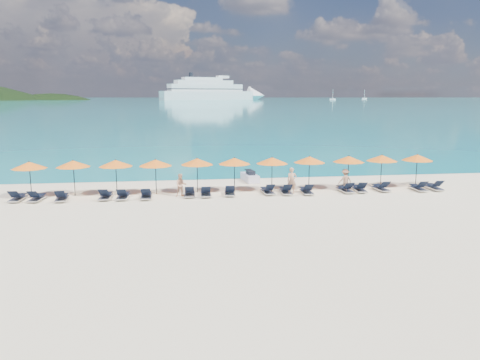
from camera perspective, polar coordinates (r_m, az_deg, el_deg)
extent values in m
plane|color=beige|center=(25.46, 0.91, -3.86)|extent=(1400.00, 1400.00, 0.00)
cube|color=#1FA9B2|center=(684.44, -7.52, 9.76)|extent=(1600.00, 1300.00, 0.01)
ellipsoid|color=black|center=(603.84, -21.83, 5.72)|extent=(162.00, 126.00, 85.50)
cube|color=white|center=(557.36, -4.02, 10.22)|extent=(111.16, 55.75, 10.07)
cone|color=white|center=(586.68, 2.06, 10.25)|extent=(28.25, 28.25, 22.15)
cube|color=white|center=(556.63, -4.22, 11.15)|extent=(89.26, 45.55, 8.05)
cube|color=white|center=(555.96, -4.43, 11.78)|extent=(69.78, 37.03, 5.03)
cube|color=white|center=(555.30, -4.63, 12.19)|extent=(47.89, 26.83, 3.52)
cube|color=black|center=(556.61, -4.22, 11.00)|extent=(90.37, 46.11, 0.91)
cube|color=black|center=(556.66, -4.23, 11.36)|extent=(88.15, 44.99, 0.91)
cylinder|color=black|center=(550.27, -6.00, 12.60)|extent=(4.43, 4.43, 5.54)
cube|color=white|center=(557.83, 11.22, 9.63)|extent=(6.78, 2.26, 1.81)
cylinder|color=white|center=(557.80, 11.24, 10.23)|extent=(0.41, 0.41, 11.29)
cube|color=white|center=(667.76, 14.91, 9.57)|extent=(6.85, 2.28, 1.83)
cylinder|color=white|center=(667.74, 14.93, 10.08)|extent=(0.41, 0.41, 11.42)
cube|color=silver|center=(34.24, 1.21, 0.32)|extent=(1.13, 2.36, 0.52)
cube|color=black|center=(34.00, 1.30, 0.89)|extent=(0.59, 1.00, 0.33)
cylinder|color=black|center=(34.69, 0.95, 1.32)|extent=(0.52, 0.12, 0.06)
imported|color=tan|center=(30.10, 6.34, -0.07)|extent=(0.63, 0.44, 1.67)
imported|color=tan|center=(29.28, -7.20, -0.63)|extent=(0.72, 0.45, 1.43)
imported|color=tan|center=(31.65, 12.69, 0.03)|extent=(0.98, 0.56, 1.43)
cylinder|color=black|center=(31.43, -24.18, 0.00)|extent=(0.05, 0.05, 2.20)
cone|color=orange|center=(31.29, -24.31, 1.66)|extent=(2.10, 2.10, 0.42)
sphere|color=black|center=(31.26, -24.34, 2.06)|extent=(0.08, 0.08, 0.08)
cylinder|color=black|center=(31.06, -19.57, 0.20)|extent=(0.05, 0.05, 2.20)
cone|color=orange|center=(30.92, -19.67, 1.88)|extent=(2.10, 2.10, 0.42)
sphere|color=black|center=(30.89, -19.70, 2.28)|extent=(0.08, 0.08, 0.08)
cylinder|color=black|center=(30.49, -14.84, 0.28)|extent=(0.05, 0.05, 2.20)
cone|color=orange|center=(30.35, -14.92, 1.99)|extent=(2.10, 2.10, 0.42)
sphere|color=black|center=(30.32, -14.94, 2.40)|extent=(0.08, 0.08, 0.08)
cylinder|color=black|center=(30.17, -10.22, 0.36)|extent=(0.05, 0.05, 2.20)
cone|color=orange|center=(30.03, -10.28, 2.08)|extent=(2.10, 2.10, 0.42)
sphere|color=black|center=(29.99, -10.29, 2.50)|extent=(0.08, 0.08, 0.08)
cylinder|color=black|center=(30.32, -5.23, 0.53)|extent=(0.05, 0.05, 2.20)
cone|color=orange|center=(30.18, -5.25, 2.25)|extent=(2.10, 2.10, 0.42)
sphere|color=black|center=(30.15, -5.26, 2.66)|extent=(0.08, 0.08, 0.08)
cylinder|color=black|center=(30.48, -0.68, 0.62)|extent=(0.05, 0.05, 2.20)
cone|color=orange|center=(30.34, -0.69, 2.34)|extent=(2.10, 2.10, 0.42)
sphere|color=black|center=(30.31, -0.69, 2.75)|extent=(0.08, 0.08, 0.08)
cylinder|color=black|center=(30.76, 3.92, 0.69)|extent=(0.05, 0.05, 2.20)
cone|color=orange|center=(30.62, 3.94, 2.39)|extent=(2.10, 2.10, 0.42)
sphere|color=black|center=(30.59, 3.94, 2.79)|extent=(0.08, 0.08, 0.08)
cylinder|color=black|center=(31.50, 8.42, 0.83)|extent=(0.05, 0.05, 2.20)
cone|color=orange|center=(31.36, 8.47, 2.49)|extent=(2.10, 2.10, 0.42)
sphere|color=black|center=(31.33, 8.48, 2.88)|extent=(0.08, 0.08, 0.08)
cylinder|color=black|center=(32.23, 13.05, 0.89)|extent=(0.05, 0.05, 2.20)
cone|color=orange|center=(32.10, 13.11, 2.51)|extent=(2.10, 2.10, 0.42)
sphere|color=black|center=(32.07, 13.13, 2.90)|extent=(0.08, 0.08, 0.08)
cylinder|color=black|center=(33.31, 16.83, 1.01)|extent=(0.05, 0.05, 2.20)
cone|color=orange|center=(33.18, 16.91, 2.58)|extent=(2.10, 2.10, 0.42)
sphere|color=black|center=(33.15, 16.93, 2.96)|extent=(0.08, 0.08, 0.08)
cylinder|color=black|center=(34.38, 20.71, 1.06)|extent=(0.05, 0.05, 2.20)
cone|color=orange|center=(34.25, 20.81, 2.58)|extent=(2.10, 2.10, 0.42)
sphere|color=black|center=(34.23, 20.83, 2.95)|extent=(0.08, 0.08, 0.08)
cube|color=silver|center=(30.92, -25.45, -2.07)|extent=(0.70, 1.73, 0.06)
cube|color=black|center=(31.12, -25.32, -1.68)|extent=(0.60, 1.12, 0.04)
cube|color=black|center=(30.34, -25.87, -1.53)|extent=(0.57, 0.56, 0.43)
cube|color=silver|center=(30.43, -23.51, -2.11)|extent=(0.76, 1.75, 0.06)
cube|color=black|center=(30.63, -23.37, -1.71)|extent=(0.64, 1.14, 0.04)
cube|color=black|center=(29.85, -23.93, -1.56)|extent=(0.59, 0.58, 0.43)
cube|color=silver|center=(29.94, -20.89, -2.12)|extent=(0.75, 1.74, 0.06)
cube|color=black|center=(30.15, -20.84, -1.72)|extent=(0.63, 1.14, 0.04)
cube|color=black|center=(29.32, -21.10, -1.56)|extent=(0.59, 0.58, 0.43)
cube|color=silver|center=(29.56, -16.05, -1.99)|extent=(0.71, 1.73, 0.06)
cube|color=black|center=(29.76, -15.98, -1.59)|extent=(0.61, 1.13, 0.04)
cube|color=black|center=(28.95, -16.30, -1.43)|extent=(0.58, 0.56, 0.43)
cube|color=silver|center=(29.32, -14.06, -1.99)|extent=(0.71, 1.73, 0.06)
cube|color=black|center=(29.53, -13.99, -1.59)|extent=(0.61, 1.13, 0.04)
cube|color=black|center=(28.71, -14.27, -1.43)|extent=(0.58, 0.57, 0.43)
cube|color=silver|center=(29.15, -11.35, -1.96)|extent=(0.64, 1.71, 0.06)
cube|color=black|center=(29.36, -11.34, -1.55)|extent=(0.56, 1.11, 0.04)
cube|color=black|center=(28.53, -11.43, -1.39)|extent=(0.56, 0.54, 0.43)
cube|color=silver|center=(29.36, -6.15, -1.72)|extent=(0.68, 1.72, 0.06)
cube|color=black|center=(29.57, -6.16, -1.32)|extent=(0.59, 1.12, 0.04)
cube|color=black|center=(28.73, -6.18, -1.15)|extent=(0.57, 0.56, 0.43)
cube|color=silver|center=(29.29, -4.19, -1.72)|extent=(0.68, 1.72, 0.06)
cube|color=black|center=(29.50, -4.21, -1.31)|extent=(0.59, 1.12, 0.04)
cube|color=black|center=(28.67, -4.17, -1.15)|extent=(0.57, 0.56, 0.43)
cube|color=silver|center=(29.52, -1.27, -1.60)|extent=(0.76, 1.75, 0.06)
cube|color=black|center=(29.73, -1.28, -1.20)|extent=(0.64, 1.14, 0.04)
cube|color=black|center=(28.90, -1.24, -1.03)|extent=(0.59, 0.58, 0.43)
cube|color=silver|center=(29.96, 3.36, -1.43)|extent=(0.74, 1.74, 0.06)
cube|color=black|center=(30.17, 3.24, -1.04)|extent=(0.63, 1.14, 0.04)
cube|color=black|center=(29.36, 3.65, -0.87)|extent=(0.59, 0.57, 0.43)
cube|color=silver|center=(30.05, 5.61, -1.43)|extent=(0.71, 1.73, 0.06)
cube|color=black|center=(30.26, 5.53, -1.04)|extent=(0.60, 1.13, 0.04)
cube|color=black|center=(29.44, 5.81, -0.87)|extent=(0.58, 0.56, 0.43)
cube|color=silver|center=(30.23, 8.10, -1.42)|extent=(0.70, 1.73, 0.06)
cube|color=black|center=(30.43, 8.00, -1.03)|extent=(0.60, 1.12, 0.04)
cube|color=black|center=(29.62, 8.36, -0.86)|extent=(0.57, 0.56, 0.43)
cube|color=silver|center=(31.17, 12.67, -1.21)|extent=(0.75, 1.74, 0.06)
cube|color=black|center=(31.36, 12.49, -0.84)|extent=(0.64, 1.14, 0.04)
cube|color=black|center=(30.60, 13.13, -0.66)|extent=(0.59, 0.58, 0.43)
cube|color=silver|center=(31.55, 14.35, -1.14)|extent=(0.78, 1.75, 0.06)
cube|color=black|center=(31.76, 14.24, -0.77)|extent=(0.65, 1.15, 0.04)
cube|color=black|center=(30.96, 14.67, -0.60)|extent=(0.60, 0.59, 0.43)
cube|color=silver|center=(32.22, 16.78, -1.03)|extent=(0.71, 1.73, 0.06)
cube|color=black|center=(32.40, 16.59, -0.67)|extent=(0.61, 1.13, 0.04)
cube|color=black|center=(31.66, 17.27, -0.49)|extent=(0.58, 0.56, 0.43)
cube|color=silver|center=(33.08, 20.88, -0.98)|extent=(0.66, 1.71, 0.06)
cube|color=black|center=(33.26, 20.70, -0.63)|extent=(0.58, 1.11, 0.04)
cube|color=black|center=(32.52, 21.36, -0.46)|extent=(0.56, 0.55, 0.43)
cube|color=silver|center=(33.75, 22.54, -0.88)|extent=(0.66, 1.72, 0.06)
cube|color=black|center=(33.94, 22.36, -0.53)|extent=(0.58, 1.11, 0.04)
cube|color=black|center=(33.21, 23.04, -0.37)|extent=(0.56, 0.55, 0.43)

